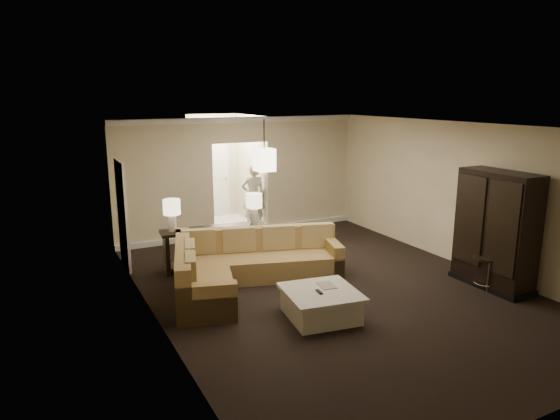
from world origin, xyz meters
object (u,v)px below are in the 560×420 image
coffee_table (321,304)px  armoire (496,232)px  sectional_sofa (242,266)px  drink_table (487,266)px  console_table (215,244)px  person (253,193)px

coffee_table → armoire: 3.45m
coffee_table → sectional_sofa: bearing=107.0°
coffee_table → drink_table: size_ratio=2.09×
armoire → drink_table: armoire is taller
console_table → armoire: (3.99, -3.16, 0.50)m
sectional_sofa → person: size_ratio=1.92×
drink_table → person: size_ratio=0.32×
console_table → person: (1.84, 2.30, 0.44)m
sectional_sofa → coffee_table: size_ratio=2.89×
sectional_sofa → armoire: size_ratio=1.72×
sectional_sofa → person: 3.88m
sectional_sofa → armoire: armoire is taller
armoire → person: bearing=111.5°
sectional_sofa → coffee_table: bearing=-56.7°
armoire → drink_table: bearing=-168.2°
coffee_table → person: 5.36m
console_table → drink_table: 4.97m
armoire → person: 5.87m
drink_table → person: bearing=109.6°
drink_table → console_table: bearing=139.9°
sectional_sofa → console_table: size_ratio=1.66×
drink_table → sectional_sofa: bearing=150.6°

